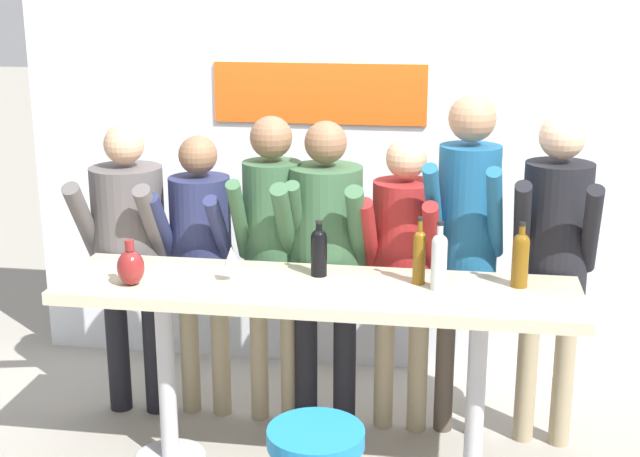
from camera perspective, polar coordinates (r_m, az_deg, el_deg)
The scene contains 15 objects.
back_wall at distance 5.46m, azimuth 2.07°, elevation 3.90°, with size 4.07×0.12×2.56m.
tasting_table at distance 4.28m, azimuth -0.20°, elevation -5.43°, with size 2.47×0.63×1.00m.
person_far_left at distance 4.98m, azimuth -12.13°, elevation -0.76°, with size 0.48×0.55×1.66m.
person_left at distance 4.89m, azimuth -7.64°, elevation -1.12°, with size 0.41×0.51×1.60m.
person_center_left at distance 4.76m, azimuth -3.07°, elevation -0.41°, with size 0.39×0.52×1.72m.
person_center at distance 4.69m, azimuth 0.34°, elevation -1.02°, with size 0.46×0.55×1.70m.
person_center_right at distance 4.69m, azimuth 5.37°, elevation -1.65°, with size 0.42×0.53×1.62m.
person_right at distance 4.64m, azimuth 9.40°, elevation 0.15°, with size 0.42×0.57×1.85m.
person_far_right at distance 4.64m, azimuth 14.78°, elevation -0.97°, with size 0.44×0.57×1.77m.
wine_bottle_0 at distance 4.15m, azimuth 7.63°, elevation -1.94°, with size 0.07×0.07×0.33m.
wine_bottle_1 at distance 4.32m, azimuth -0.07°, elevation -1.38°, with size 0.08×0.08×0.28m.
wine_bottle_2 at distance 4.26m, azimuth 12.71°, elevation -1.80°, with size 0.08×0.08×0.31m.
wine_bottle_3 at distance 4.22m, azimuth 6.37°, elevation -1.65°, with size 0.06×0.06×0.33m.
wine_glass_0 at distance 4.25m, azimuth -5.69°, elevation -1.83°, with size 0.07×0.07×0.18m.
decorative_vase at distance 4.29m, azimuth -12.02°, elevation -2.42°, with size 0.13×0.13×0.22m.
Camera 1 is at (0.64, -3.94, 2.39)m, focal length 50.00 mm.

